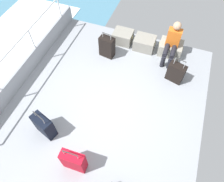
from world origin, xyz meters
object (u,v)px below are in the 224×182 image
at_px(suitcase_2, 176,73).
at_px(suitcase_4, 74,161).
at_px(cargo_crate_2, 170,48).
at_px(cargo_crate_1, 144,43).
at_px(passenger_seated, 172,42).
at_px(suitcase_0, 107,47).
at_px(cargo_crate_0, 123,37).
at_px(suitcase_3, 44,126).

bearing_deg(suitcase_2, suitcase_4, -116.49).
xyz_separation_m(cargo_crate_2, suitcase_2, (0.29, -0.88, 0.08)).
bearing_deg(suitcase_2, cargo_crate_1, 140.21).
height_order(passenger_seated, suitcase_2, passenger_seated).
bearing_deg(cargo_crate_2, suitcase_0, -157.23).
bearing_deg(cargo_crate_0, suitcase_4, -85.93).
distance_m(cargo_crate_1, suitcase_4, 3.64).
bearing_deg(cargo_crate_0, suitcase_2, -27.80).
relative_size(cargo_crate_0, suitcase_0, 0.77).
bearing_deg(suitcase_3, cargo_crate_1, 68.26).
xyz_separation_m(passenger_seated, suitcase_2, (0.29, -0.71, -0.28)).
bearing_deg(suitcase_4, passenger_seated, 72.55).
relative_size(passenger_seated, suitcase_3, 1.43).
distance_m(cargo_crate_2, suitcase_3, 3.79).
relative_size(cargo_crate_1, suitcase_0, 0.80).
relative_size(cargo_crate_2, suitcase_0, 0.86).
bearing_deg(passenger_seated, cargo_crate_1, 169.67).
relative_size(cargo_crate_0, suitcase_3, 0.77).
relative_size(suitcase_2, suitcase_4, 0.95).
distance_m(cargo_crate_0, cargo_crate_1, 0.64).
xyz_separation_m(passenger_seated, suitcase_0, (-1.59, -0.49, -0.24)).
bearing_deg(cargo_crate_0, cargo_crate_2, 0.63).
bearing_deg(passenger_seated, suitcase_3, -123.01).
height_order(cargo_crate_2, passenger_seated, passenger_seated).
relative_size(cargo_crate_0, cargo_crate_1, 0.95).
relative_size(cargo_crate_1, suitcase_2, 0.83).
bearing_deg(suitcase_4, cargo_crate_0, 94.07).
relative_size(cargo_crate_2, suitcase_2, 0.89).
height_order(suitcase_0, suitcase_3, suitcase_0).
distance_m(cargo_crate_2, suitcase_0, 1.73).
bearing_deg(cargo_crate_2, cargo_crate_1, -176.30).
bearing_deg(suitcase_0, passenger_seated, 17.15).
relative_size(cargo_crate_2, passenger_seated, 0.61).
height_order(cargo_crate_1, suitcase_0, suitcase_0).
distance_m(cargo_crate_2, suitcase_2, 0.93).
distance_m(cargo_crate_1, suitcase_0, 1.08).
bearing_deg(suitcase_3, passenger_seated, 56.99).
distance_m(cargo_crate_2, suitcase_4, 3.83).
bearing_deg(cargo_crate_0, suitcase_3, -101.04).
height_order(cargo_crate_2, suitcase_4, suitcase_4).
xyz_separation_m(cargo_crate_2, passenger_seated, (0.00, -0.18, 0.37)).
bearing_deg(suitcase_2, suitcase_3, -134.10).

